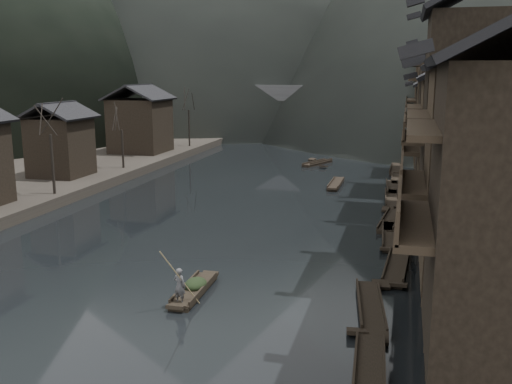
% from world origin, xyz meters
% --- Properties ---
extents(water, '(300.00, 300.00, 0.00)m').
position_xyz_m(water, '(0.00, 0.00, 0.00)').
color(water, black).
rests_on(water, ground).
extents(left_bank, '(40.00, 200.00, 1.20)m').
position_xyz_m(left_bank, '(-35.00, 40.00, 0.60)').
color(left_bank, '#2D2823').
rests_on(left_bank, ground).
extents(stilt_houses, '(9.00, 67.60, 16.60)m').
position_xyz_m(stilt_houses, '(17.28, 18.92, 9.03)').
color(stilt_houses, black).
rests_on(stilt_houses, ground).
extents(left_houses, '(8.10, 53.20, 8.73)m').
position_xyz_m(left_houses, '(-20.50, 20.12, 5.66)').
color(left_houses, black).
rests_on(left_houses, left_bank).
extents(bare_trees, '(3.92, 64.54, 7.84)m').
position_xyz_m(bare_trees, '(-17.00, 15.16, 6.53)').
color(bare_trees, black).
rests_on(bare_trees, left_bank).
extents(moored_sampans, '(2.79, 73.39, 0.47)m').
position_xyz_m(moored_sampans, '(12.20, 27.20, 0.20)').
color(moored_sampans, black).
rests_on(moored_sampans, water).
extents(midriver_boats, '(5.98, 47.23, 0.45)m').
position_xyz_m(midriver_boats, '(4.18, 51.20, 0.20)').
color(midriver_boats, black).
rests_on(midriver_boats, water).
extents(stone_bridge, '(40.00, 6.00, 9.00)m').
position_xyz_m(stone_bridge, '(-0.00, 72.00, 5.11)').
color(stone_bridge, '#4C4C4F').
rests_on(stone_bridge, ground).
extents(hero_sampan, '(1.20, 5.16, 0.44)m').
position_xyz_m(hero_sampan, '(2.71, 0.17, 0.20)').
color(hero_sampan, black).
rests_on(hero_sampan, water).
extents(cargo_heap, '(1.13, 1.48, 0.68)m').
position_xyz_m(cargo_heap, '(2.71, 0.41, 0.78)').
color(cargo_heap, black).
rests_on(cargo_heap, hero_sampan).
extents(boatman, '(0.75, 0.58, 1.81)m').
position_xyz_m(boatman, '(2.66, -1.63, 1.34)').
color(boatman, '#545456').
rests_on(boatman, hero_sampan).
extents(bamboo_pole, '(1.59, 1.94, 3.64)m').
position_xyz_m(bamboo_pole, '(2.86, -1.63, 4.07)').
color(bamboo_pole, '#8C7A51').
rests_on(bamboo_pole, boatman).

